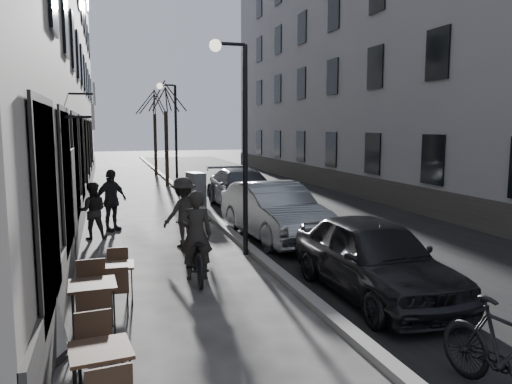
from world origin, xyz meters
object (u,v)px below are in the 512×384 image
bicycle (196,252)px  pedestrian_far (111,200)px  car_near (374,257)px  car_far (243,189)px  bistro_set_b (93,304)px  pedestrian_near (93,211)px  pedestrian_mid (183,212)px  tree_near (165,96)px  bistro_set_c (118,280)px  streetlamp_far (172,125)px  utility_cabinet (196,190)px  car_mid (274,211)px  moped (507,353)px  tree_far (154,102)px  streetlamp_near (238,125)px  bistro_set_a (101,376)px  sign_board (49,328)px

bicycle → pedestrian_far: 5.68m
car_near → car_far: size_ratio=0.85×
bistro_set_b → pedestrian_near: pedestrian_near is taller
pedestrian_near → pedestrian_mid: (2.28, -1.62, 0.11)m
tree_near → bistro_set_c: bearing=-99.6°
streetlamp_far → utility_cabinet: 5.20m
car_mid → car_far: 5.44m
pedestrian_far → car_near: size_ratio=0.43×
pedestrian_near → car_far: size_ratio=0.31×
pedestrian_far → moped: bearing=-105.7°
car_near → car_far: 10.44m
bicycle → car_near: car_near is taller
pedestrian_near → moped: 11.10m
utility_cabinet → car_far: (1.72, -0.58, 0.06)m
tree_near → tree_far: bearing=90.0°
bistro_set_b → streetlamp_far: bearing=75.7°
streetlamp_near → bistro_set_b: size_ratio=3.05×
utility_cabinet → car_near: 11.10m
bicycle → pedestrian_far: bearing=-68.9°
tree_near → bistro_set_a: (-3.23, -21.20, -4.19)m
bistro_set_a → pedestrian_near: 9.09m
pedestrian_mid → car_near: bearing=91.0°
streetlamp_near → car_far: streetlamp_near is taller
car_mid → moped: bearing=-95.7°
tree_near → utility_cabinet: 8.55m
bicycle → moped: size_ratio=1.13×
moped → bicycle: bearing=107.0°
streetlamp_far → pedestrian_near: 10.02m
bistro_set_a → bicycle: bicycle is taller
pedestrian_far → streetlamp_far: bearing=33.9°
pedestrian_far → car_far: 5.76m
tree_near → streetlamp_far: bearing=-91.4°
pedestrian_near → bistro_set_b: bearing=93.1°
bistro_set_a → pedestrian_mid: 7.74m
utility_cabinet → moped: bearing=-97.8°
streetlamp_near → car_near: bearing=-65.7°
bicycle → pedestrian_near: bearing=-60.1°
utility_cabinet → car_far: bearing=-30.3°
utility_cabinet → tree_near: bearing=80.0°
bistro_set_a → sign_board: sign_board is taller
streetlamp_far → bistro_set_c: bearing=-101.2°
streetlamp_near → bistro_set_b: bearing=-129.5°
tree_near → bistro_set_b: size_ratio=3.41×
bistro_set_a → bistro_set_b: bistro_set_b is taller
car_mid → tree_near: bearing=91.1°
car_far → streetlamp_near: bearing=-107.3°
utility_cabinet → car_near: size_ratio=0.32×
pedestrian_mid → moped: pedestrian_mid is taller
streetlamp_far → pedestrian_near: bearing=-110.6°
sign_board → car_near: size_ratio=0.25×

